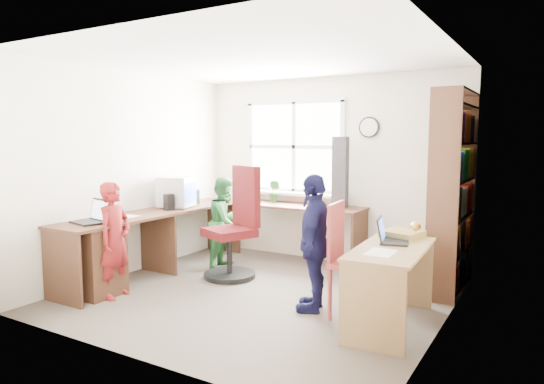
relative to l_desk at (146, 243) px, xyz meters
The scene contains 19 objects.
room 1.57m from the l_desk, 16.12° to the left, with size 3.64×3.44×2.44m.
l_desk is the anchor object (origin of this frame).
right_desk 2.71m from the l_desk, ahead, with size 0.62×1.22×0.69m.
bookshelf 3.35m from the l_desk, 26.43° to the left, with size 0.30×1.02×2.10m.
swivel_chair 1.02m from the l_desk, 45.68° to the left, with size 0.78×0.78×1.29m.
wooden_chair 2.32m from the l_desk, ahead, with size 0.49×0.49×1.04m.
crt_monitor 0.92m from the l_desk, 106.07° to the left, with size 0.47×0.44×0.38m.
laptop_left 0.67m from the l_desk, 110.60° to the right, with size 0.40×0.36×0.24m.
laptop_right 2.67m from the l_desk, ahead, with size 0.33×0.37×0.22m.
speaker_a 0.67m from the l_desk, 104.54° to the left, with size 0.12×0.12×0.20m.
speaker_b 1.17m from the l_desk, 100.62° to the left, with size 0.10×0.10×0.19m.
cd_tower 2.48m from the l_desk, 48.76° to the left, with size 0.19×0.18×0.89m.
game_box 2.76m from the l_desk, 13.35° to the left, with size 0.39×0.39×0.06m.
paper_a 0.38m from the l_desk, 145.86° to the right, with size 0.23×0.31×0.00m.
paper_b 2.71m from the l_desk, ahead, with size 0.22×0.31×0.00m.
potted_plant 1.93m from the l_desk, 70.90° to the left, with size 0.17×0.14×0.31m, color #28652E.
person_red 0.53m from the l_desk, 82.08° to the right, with size 0.43×0.28×1.18m, color maroon.
person_green 1.08m from the l_desk, 71.10° to the left, with size 0.55×0.43×1.14m, color #2B6D32.
person_navy 1.99m from the l_desk, ahead, with size 0.76×0.31×1.29m, color #12133A.
Camera 1 is at (2.59, -4.12, 1.62)m, focal length 32.00 mm.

